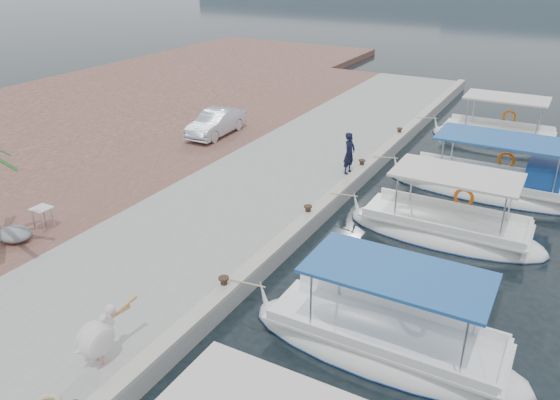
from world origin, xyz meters
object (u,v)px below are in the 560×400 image
object	(u,v)px
fishing_caique_d	(493,189)
parked_car	(216,123)
fishing_caique_e	(497,139)
pelican	(98,337)
fishing_caique_b	(383,346)
fisherman	(349,153)
fishing_caique_c	(444,232)

from	to	relation	value
fishing_caique_d	parked_car	bearing A→B (deg)	-178.37
fishing_caique_e	pelican	xyz separation A→B (m)	(-4.84, -21.41, 1.01)
fishing_caique_b	pelican	distance (m)	6.42
fisherman	fishing_caique_c	bearing A→B (deg)	-111.97
fishing_caique_c	fishing_caique_d	size ratio (longest dim) A/B	0.82
fishing_caique_c	fisherman	distance (m)	5.23
pelican	fisherman	world-z (taller)	fisherman
fishing_caique_d	fisherman	xyz separation A→B (m)	(-5.26, -1.90, 1.15)
fishing_caique_e	parked_car	world-z (taller)	fishing_caique_e
fishing_caique_c	fishing_caique_d	bearing A→B (deg)	79.34
fishing_caique_b	parked_car	distance (m)	15.98
fishing_caique_b	fishing_caique_e	xyz separation A→B (m)	(-0.21, 17.58, 0.00)
pelican	parked_car	size ratio (longest dim) A/B	0.44
fishing_caique_c	fishing_caique_e	size ratio (longest dim) A/B	1.02
fisherman	parked_car	world-z (taller)	fisherman
fishing_caique_e	parked_car	bearing A→B (deg)	-149.02
fishing_caique_e	parked_car	xyz separation A→B (m)	(-11.80, -7.08, 0.98)
fishing_caique_d	fishing_caique_e	xyz separation A→B (m)	(-0.91, 6.72, -0.06)
parked_car	fisherman	bearing A→B (deg)	-13.58
fishing_caique_d	fisherman	distance (m)	5.71
fishing_caique_d	pelican	size ratio (longest dim) A/B	4.97
fisherman	parked_car	distance (m)	7.61
fishing_caique_b	fishing_caique_e	bearing A→B (deg)	90.69
fishing_caique_e	pelican	world-z (taller)	fishing_caique_e
fisherman	parked_car	bearing A→B (deg)	85.70
fishing_caique_b	fishing_caique_c	distance (m)	6.45
pelican	fishing_caique_c	bearing A→B (deg)	64.42
parked_car	fishing_caique_b	bearing A→B (deg)	-43.00
fishing_caique_c	parked_car	distance (m)	12.58
fishing_caique_d	pelican	xyz separation A→B (m)	(-5.75, -14.69, 0.95)
fishing_caique_c	parked_car	size ratio (longest dim) A/B	1.78
pelican	fisherman	distance (m)	12.79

